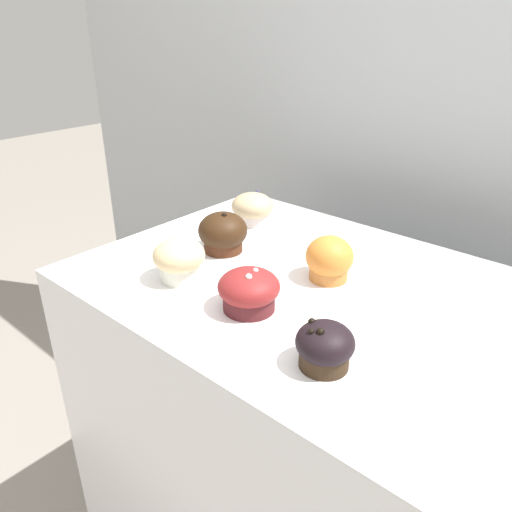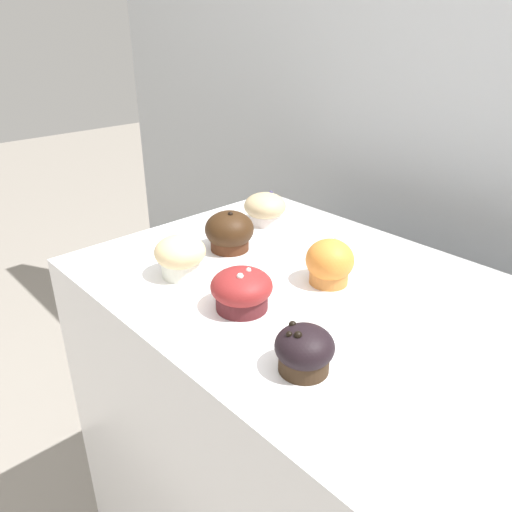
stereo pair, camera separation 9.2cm
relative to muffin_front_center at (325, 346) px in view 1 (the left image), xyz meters
name	(u,v)px [view 1 (the left image)]	position (x,y,z in m)	size (l,w,h in m)	color
wall_back	(460,216)	(-0.10, 0.79, -0.06)	(3.20, 0.10, 1.80)	#B2B7BC
display_counter	(323,473)	(-0.10, 0.19, -0.50)	(1.00, 0.64, 0.93)	white
muffin_front_center	(325,346)	(0.00, 0.00, 0.00)	(0.08, 0.08, 0.07)	#352416
muffin_back_left	(223,233)	(-0.38, 0.18, 0.01)	(0.10, 0.10, 0.09)	#472515
muffin_back_right	(329,260)	(-0.14, 0.23, 0.01)	(0.09, 0.09, 0.09)	#CC7D3A
muffin_front_left	(179,259)	(-0.35, 0.04, 0.01)	(0.10, 0.10, 0.08)	white
muffin_front_right	(249,290)	(-0.18, 0.04, 0.00)	(0.11, 0.11, 0.08)	#521D20
muffin_back_center	(252,208)	(-0.44, 0.34, 0.00)	(0.10, 0.10, 0.07)	silver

